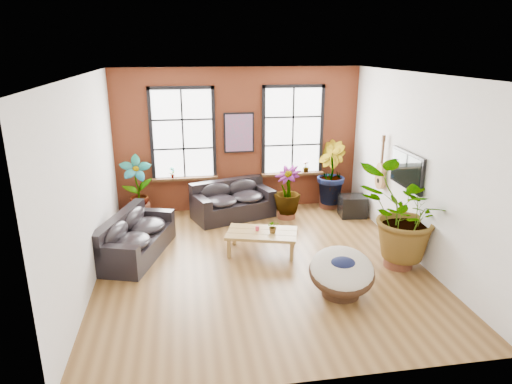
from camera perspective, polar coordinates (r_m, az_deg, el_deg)
room at (r=8.30m, az=0.50°, el=2.32°), size 6.04×6.54×3.54m
sofa_back at (r=11.00m, az=-3.00°, el=-1.17°), size 2.08×1.49×0.87m
sofa_left at (r=9.31m, az=-15.00°, el=-5.52°), size 1.47×2.26×0.83m
coffee_table at (r=9.10m, az=0.74°, el=-5.30°), size 1.54×1.14×0.53m
papasan_chair at (r=7.74m, az=10.66°, el=-9.79°), size 1.27×1.28×0.81m
poster at (r=11.19m, az=-2.15°, el=7.41°), size 0.74×0.06×0.98m
tv_wall_unit at (r=9.68m, az=17.42°, el=2.49°), size 0.13×1.86×1.20m
media_box at (r=11.31m, az=11.98°, el=-1.73°), size 0.66×0.57×0.51m
pot_back_left at (r=11.27m, az=-14.37°, el=-2.32°), size 0.66×0.66×0.39m
pot_back_right at (r=11.87m, az=9.07°, el=-1.06°), size 0.49×0.49×0.35m
pot_right_wall at (r=9.04m, az=17.38°, el=-7.70°), size 0.58×0.58×0.39m
pot_mid at (r=11.02m, az=3.82°, el=-2.44°), size 0.54×0.54×0.32m
floor_plant_back_left at (r=11.06m, az=-14.66°, el=0.85°), size 0.79×0.58×1.40m
floor_plant_back_right at (r=11.61m, az=9.21°, el=2.42°), size 0.78×0.93×1.56m
floor_plant_right_wall at (r=8.70m, az=17.94°, el=-2.72°), size 1.70×1.51×1.76m
floor_plant_mid at (r=10.83m, az=3.94°, el=0.26°), size 0.90×0.90×1.13m
table_plant at (r=9.00m, az=2.16°, el=-4.34°), size 0.24×0.21×0.26m
sill_plant_left at (r=11.26m, az=-10.42°, el=2.42°), size 0.17×0.17×0.27m
sill_plant_right at (r=11.66m, az=6.26°, el=3.14°), size 0.19×0.19×0.27m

